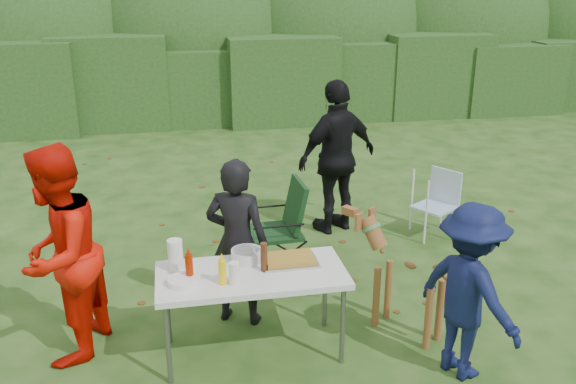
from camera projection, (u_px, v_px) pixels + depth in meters
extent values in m
plane|color=#1E4211|center=(254.00, 334.00, 5.32)|extent=(80.00, 80.00, 0.00)
cube|color=#23471C|center=(198.00, 82.00, 12.41)|extent=(22.00, 1.40, 1.70)
ellipsoid|color=#3D6628|center=(192.00, 37.00, 13.63)|extent=(20.00, 2.60, 3.20)
cube|color=silver|center=(252.00, 275.00, 4.83)|extent=(1.50, 0.70, 0.05)
cylinder|color=slate|center=(168.00, 344.00, 4.57)|extent=(0.04, 0.04, 0.69)
cylinder|color=slate|center=(343.00, 325.00, 4.82)|extent=(0.04, 0.04, 0.69)
cylinder|color=slate|center=(167.00, 307.00, 5.09)|extent=(0.04, 0.04, 0.69)
cylinder|color=slate|center=(325.00, 291.00, 5.33)|extent=(0.04, 0.04, 0.69)
imported|color=black|center=(237.00, 242.00, 5.29)|extent=(0.66, 0.56, 1.53)
imported|color=red|center=(59.00, 256.00, 4.76)|extent=(0.91, 1.03, 1.78)
imported|color=black|center=(337.00, 157.00, 7.17)|extent=(1.16, 0.83, 1.84)
imported|color=#0E153F|center=(469.00, 292.00, 4.60)|extent=(0.84, 1.04, 1.41)
cube|color=#B7B7BA|center=(290.00, 262.00, 4.97)|extent=(0.45, 0.30, 0.02)
cube|color=#A87D2A|center=(290.00, 258.00, 4.97)|extent=(0.40, 0.26, 0.04)
cylinder|color=yellow|center=(222.00, 272.00, 4.61)|extent=(0.06, 0.06, 0.20)
cylinder|color=#9D1B00|center=(189.00, 268.00, 4.65)|extent=(0.06, 0.06, 0.22)
cylinder|color=#47230F|center=(264.00, 257.00, 4.80)|extent=(0.06, 0.06, 0.24)
cylinder|color=white|center=(175.00, 255.00, 4.81)|extent=(0.12, 0.12, 0.26)
cylinder|color=white|center=(234.00, 273.00, 4.61)|extent=(0.08, 0.08, 0.18)
cylinder|color=silver|center=(247.00, 255.00, 4.99)|extent=(0.26, 0.26, 0.10)
cylinder|color=white|center=(183.00, 281.00, 4.63)|extent=(0.24, 0.24, 0.05)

